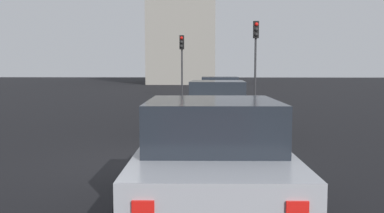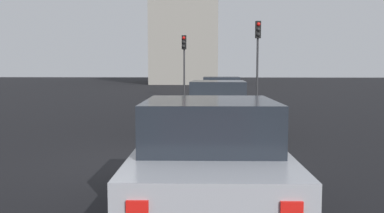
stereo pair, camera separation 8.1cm
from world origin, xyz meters
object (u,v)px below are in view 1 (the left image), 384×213
(car_silver_left_third, at_px, (212,156))
(car_beige_left_second, at_px, (217,108))
(traffic_light_near_left, at_px, (256,45))
(car_white_left_lead, at_px, (219,95))
(traffic_light_near_right, at_px, (182,53))

(car_silver_left_third, bearing_deg, car_beige_left_second, -3.49)
(car_beige_left_second, bearing_deg, traffic_light_near_left, -11.27)
(car_white_left_lead, distance_m, traffic_light_near_right, 9.41)
(car_white_left_lead, distance_m, traffic_light_near_left, 5.33)
(car_silver_left_third, bearing_deg, traffic_light_near_left, -9.92)
(traffic_light_near_left, distance_m, traffic_light_near_right, 6.26)
(car_silver_left_third, distance_m, traffic_light_near_right, 21.82)
(traffic_light_near_left, bearing_deg, car_silver_left_third, -13.19)
(car_silver_left_third, distance_m, traffic_light_near_left, 17.40)
(car_silver_left_third, relative_size, traffic_light_near_right, 1.02)
(car_silver_left_third, bearing_deg, traffic_light_near_right, 3.03)
(car_beige_left_second, height_order, traffic_light_near_left, traffic_light_near_left)
(car_white_left_lead, height_order, car_beige_left_second, car_white_left_lead)
(car_beige_left_second, distance_m, traffic_light_near_right, 15.16)
(car_white_left_lead, xyz_separation_m, car_beige_left_second, (-5.98, 0.21, 0.00))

